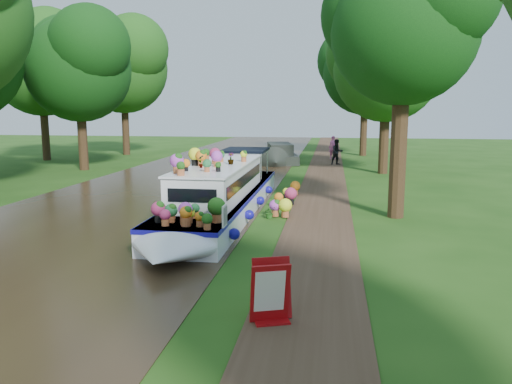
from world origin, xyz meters
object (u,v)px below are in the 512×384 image
(plant_boat, at_px, (220,193))
(pedestrian_dark, at_px, (337,152))
(pedestrian_pink, at_px, (333,147))
(second_boat, at_px, (280,155))
(sandwich_board, at_px, (271,294))

(plant_boat, height_order, pedestrian_dark, plant_boat)
(pedestrian_pink, xyz_separation_m, pedestrian_dark, (0.26, -3.76, -0.01))
(second_boat, height_order, pedestrian_dark, pedestrian_dark)
(plant_boat, relative_size, sandwich_board, 12.25)
(sandwich_board, height_order, pedestrian_dark, pedestrian_dark)
(plant_boat, xyz_separation_m, pedestrian_pink, (3.89, 20.58, 0.03))
(sandwich_board, height_order, pedestrian_pink, pedestrian_pink)
(plant_boat, bearing_deg, second_boat, 89.29)
(sandwich_board, xyz_separation_m, pedestrian_pink, (1.09, 28.91, 0.35))
(second_boat, xyz_separation_m, sandwich_board, (2.57, -26.33, -0.01))
(second_boat, bearing_deg, plant_boat, -102.19)
(second_boat, height_order, sandwich_board, second_boat)
(sandwich_board, relative_size, pedestrian_dark, 0.65)
(sandwich_board, bearing_deg, plant_boat, 88.70)
(sandwich_board, distance_m, pedestrian_dark, 25.19)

